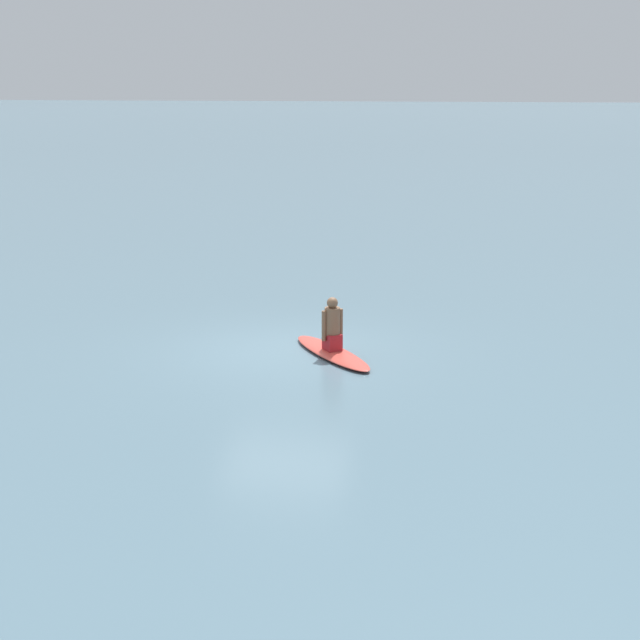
{
  "coord_description": "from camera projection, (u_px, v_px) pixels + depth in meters",
  "views": [
    {
      "loc": [
        3.69,
        -17.49,
        5.17
      ],
      "look_at": [
        0.69,
        -0.01,
        0.65
      ],
      "focal_mm": 53.49,
      "sensor_mm": 36.0,
      "label": 1
    }
  ],
  "objects": [
    {
      "name": "ground_plane",
      "position": [
        285.0,
        351.0,
        18.58
      ],
      "size": [
        400.0,
        400.0,
        0.0
      ],
      "primitive_type": "plane",
      "color": "slate"
    },
    {
      "name": "surfboard",
      "position": [
        332.0,
        353.0,
        18.24
      ],
      "size": [
        2.13,
        2.56,
        0.12
      ],
      "primitive_type": "ellipsoid",
      "rotation": [
        0.0,
        0.0,
        2.21
      ],
      "color": "#D84C3F",
      "rests_on": "ground"
    },
    {
      "name": "person_paddler",
      "position": [
        332.0,
        326.0,
        18.11
      ],
      "size": [
        0.42,
        0.44,
        1.03
      ],
      "rotation": [
        0.0,
        0.0,
        2.21
      ],
      "color": "#A51E23",
      "rests_on": "surfboard"
    }
  ]
}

